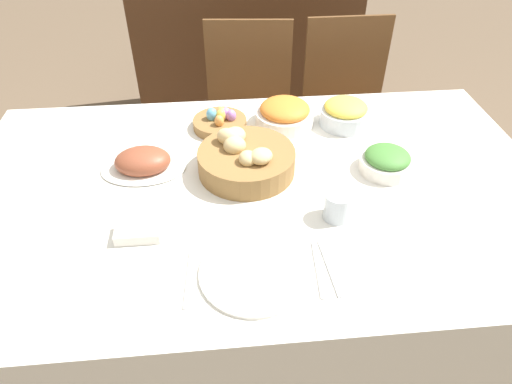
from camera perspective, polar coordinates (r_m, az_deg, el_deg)
name	(u,v)px	position (r m, az deg, el deg)	size (l,w,h in m)	color
ground_plane	(257,321)	(1.97, 0.08, -15.78)	(12.00, 12.00, 0.00)	brown
dining_table	(257,262)	(1.69, 0.09, -8.74)	(1.88, 1.13, 0.73)	silver
chair_far_center	(249,113)	(2.30, -0.90, 9.90)	(0.46, 0.46, 0.90)	brown
chair_far_right	(347,108)	(2.39, 11.34, 10.27)	(0.42, 0.42, 0.90)	brown
sideboard	(246,50)	(3.17, -1.26, 17.34)	(1.41, 0.44, 0.85)	#4C2D19
bread_basket	(246,159)	(1.47, -1.32, 4.13)	(0.31, 0.31, 0.13)	olive
egg_basket	(220,122)	(1.71, -4.49, 8.76)	(0.20, 0.20, 0.08)	olive
ham_platter	(143,162)	(1.53, -13.95, 3.61)	(0.28, 0.19, 0.08)	silver
carrot_bowl	(285,114)	(1.72, 3.60, 9.75)	(0.22, 0.22, 0.10)	silver
green_salad_bowl	(387,161)	(1.54, 16.02, 3.74)	(0.17, 0.17, 0.08)	silver
pineapple_bowl	(345,113)	(1.75, 11.08, 9.66)	(0.19, 0.19, 0.10)	silver
dinner_plate	(254,272)	(1.17, -0.27, -10.02)	(0.28, 0.28, 0.01)	silver
fork	(189,278)	(1.18, -8.42, -10.57)	(0.02, 0.19, 0.00)	silver
knife	(318,268)	(1.19, 7.72, -9.45)	(0.02, 0.19, 0.00)	silver
spoon	(329,268)	(1.20, 9.14, -9.31)	(0.02, 0.19, 0.00)	silver
drinking_cup	(338,206)	(1.32, 10.16, -1.72)	(0.08, 0.08, 0.08)	silver
butter_dish	(138,232)	(1.30, -14.53, -4.85)	(0.12, 0.08, 0.03)	silver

